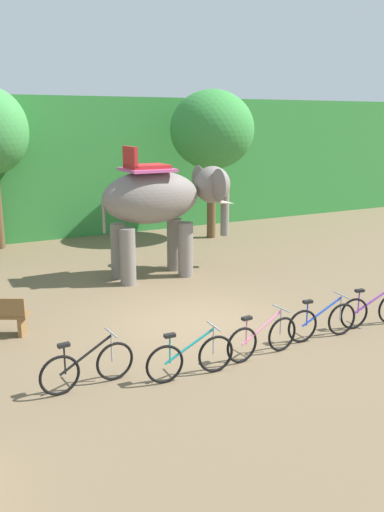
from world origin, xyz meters
TOP-DOWN VIEW (x-y plane):
  - ground_plane at (0.00, 0.00)m, footprint 80.00×80.00m
  - foliage_hedge at (0.00, 13.18)m, footprint 36.00×6.00m
  - tree_right at (4.64, 7.80)m, footprint 3.15×3.15m
  - elephant at (0.82, 3.87)m, footprint 4.14×2.08m
  - bike_black at (-3.11, -1.79)m, footprint 1.71×0.52m
  - bike_teal at (-1.38, -2.28)m, footprint 1.71×0.52m
  - bike_pink at (0.25, -2.14)m, footprint 1.71×0.52m
  - bike_blue at (1.87, -1.98)m, footprint 1.71×0.52m
  - bike_purple at (3.34, -1.94)m, footprint 1.70×0.52m

SIDE VIEW (x-z plane):
  - ground_plane at x=0.00m, z-range 0.00..0.00m
  - bike_black at x=-3.11m, z-range -0.07..0.85m
  - bike_teal at x=-1.38m, z-range -0.07..0.85m
  - bike_pink at x=0.25m, z-range -0.07..0.85m
  - bike_blue at x=1.87m, z-range -0.07..0.85m
  - bike_purple at x=3.34m, z-range -0.07..0.85m
  - elephant at x=0.82m, z-range 0.31..4.09m
  - foliage_hedge at x=0.00m, z-range 0.00..5.35m
  - tree_right at x=4.64m, z-range 1.30..6.88m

